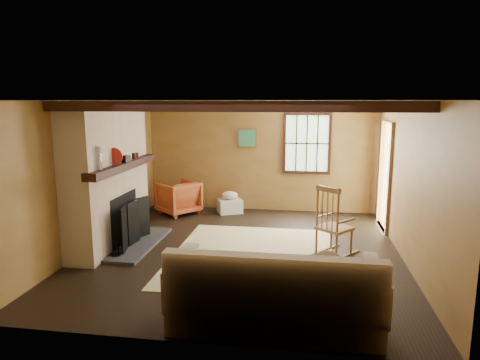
% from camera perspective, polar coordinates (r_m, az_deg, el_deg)
% --- Properties ---
extents(ground, '(5.50, 5.50, 0.00)m').
position_cam_1_polar(ground, '(7.05, 0.29, -9.40)').
color(ground, black).
rests_on(ground, ground).
extents(room_envelope, '(5.02, 5.52, 2.44)m').
position_cam_1_polar(room_envelope, '(6.90, 2.43, 4.13)').
color(room_envelope, '#9D6B37').
rests_on(room_envelope, ground).
extents(fireplace, '(1.02, 2.30, 2.40)m').
position_cam_1_polar(fireplace, '(7.41, -17.00, -0.04)').
color(fireplace, '#A65D40').
rests_on(fireplace, ground).
extents(rug, '(2.50, 3.00, 0.01)m').
position_cam_1_polar(rug, '(6.83, 1.72, -10.02)').
color(rug, beige).
rests_on(rug, ground).
extents(rocking_chair, '(0.85, 0.90, 1.13)m').
position_cam_1_polar(rocking_chair, '(6.86, 12.27, -6.00)').
color(rocking_chair, '#AB8353').
rests_on(rocking_chair, ground).
extents(sofa, '(2.26, 1.01, 0.91)m').
position_cam_1_polar(sofa, '(4.79, 4.77, -15.15)').
color(sofa, beige).
rests_on(sofa, ground).
extents(firewood_pile, '(0.68, 0.12, 0.25)m').
position_cam_1_polar(firewood_pile, '(9.78, -8.93, -3.11)').
color(firewood_pile, '#523623').
rests_on(firewood_pile, ground).
extents(laundry_basket, '(0.61, 0.56, 0.30)m').
position_cam_1_polar(laundry_basket, '(9.31, -1.37, -3.49)').
color(laundry_basket, silver).
rests_on(laundry_basket, ground).
extents(basket_pillow, '(0.41, 0.35, 0.18)m').
position_cam_1_polar(basket_pillow, '(9.26, -1.37, -2.06)').
color(basket_pillow, beige).
rests_on(basket_pillow, laundry_basket).
extents(armchair, '(1.08, 1.08, 0.71)m').
position_cam_1_polar(armchair, '(9.29, -8.24, -2.33)').
color(armchair, '#BF6026').
rests_on(armchair, ground).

